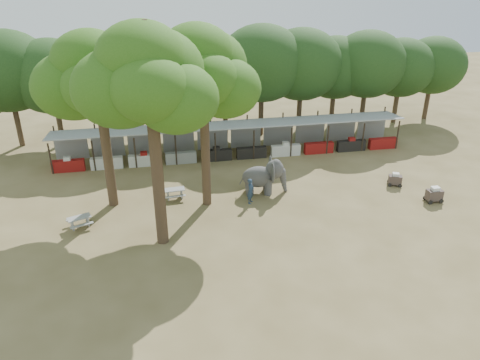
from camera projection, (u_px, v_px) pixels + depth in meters
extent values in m
plane|color=brown|center=(274.00, 250.00, 25.75)|extent=(100.00, 100.00, 0.00)
cube|color=gray|center=(232.00, 125.00, 37.05)|extent=(28.00, 2.99, 0.39)
cylinder|color=#2D2319|center=(66.00, 158.00, 34.36)|extent=(0.12, 0.12, 2.40)
cylinder|color=#2D2319|center=(71.00, 142.00, 36.66)|extent=(0.12, 0.12, 2.80)
cube|color=maroon|center=(68.00, 166.00, 34.91)|extent=(2.38, 0.50, 0.90)
cube|color=gray|center=(72.00, 147.00, 36.79)|extent=(2.52, 0.12, 2.00)
cylinder|color=#2D2319|center=(105.00, 155.00, 34.82)|extent=(0.12, 0.12, 2.40)
cylinder|color=#2D2319|center=(108.00, 140.00, 37.12)|extent=(0.12, 0.12, 2.80)
cube|color=silver|center=(107.00, 163.00, 35.37)|extent=(2.38, 0.50, 0.90)
cube|color=gray|center=(108.00, 145.00, 37.25)|extent=(2.52, 0.12, 2.00)
cylinder|color=#2D2319|center=(144.00, 152.00, 35.28)|extent=(0.12, 0.12, 2.40)
cylinder|color=#2D2319|center=(143.00, 138.00, 37.58)|extent=(0.12, 0.12, 2.80)
cube|color=silver|center=(144.00, 160.00, 35.82)|extent=(2.38, 0.50, 0.90)
cube|color=gray|center=(144.00, 142.00, 37.71)|extent=(2.52, 0.12, 2.00)
cylinder|color=#2D2319|center=(181.00, 150.00, 35.74)|extent=(0.12, 0.12, 2.40)
cylinder|color=#2D2319|center=(178.00, 135.00, 38.04)|extent=(0.12, 0.12, 2.80)
cube|color=gray|center=(181.00, 158.00, 36.28)|extent=(2.38, 0.50, 0.90)
cube|color=gray|center=(179.00, 140.00, 38.17)|extent=(2.52, 0.12, 2.00)
cylinder|color=#2D2319|center=(217.00, 147.00, 36.19)|extent=(0.12, 0.12, 2.40)
cylinder|color=#2D2319|center=(212.00, 133.00, 38.50)|extent=(0.12, 0.12, 2.80)
cube|color=black|center=(217.00, 155.00, 36.74)|extent=(2.38, 0.50, 0.90)
cube|color=gray|center=(213.00, 138.00, 38.63)|extent=(2.52, 0.12, 2.00)
cylinder|color=#2D2319|center=(252.00, 145.00, 36.65)|extent=(0.12, 0.12, 2.40)
cylinder|color=#2D2319|center=(246.00, 131.00, 38.96)|extent=(0.12, 0.12, 2.80)
cube|color=black|center=(252.00, 153.00, 37.20)|extent=(2.38, 0.50, 0.90)
cube|color=gray|center=(246.00, 136.00, 39.09)|extent=(2.52, 0.12, 2.00)
cylinder|color=#2D2319|center=(287.00, 143.00, 37.11)|extent=(0.12, 0.12, 2.40)
cylinder|color=#2D2319|center=(278.00, 129.00, 39.41)|extent=(0.12, 0.12, 2.80)
cube|color=silver|center=(286.00, 150.00, 37.66)|extent=(2.38, 0.50, 0.90)
cube|color=gray|center=(278.00, 134.00, 39.54)|extent=(2.52, 0.12, 2.00)
cylinder|color=#2D2319|center=(320.00, 140.00, 37.57)|extent=(0.12, 0.12, 2.40)
cylinder|color=#2D2319|center=(310.00, 127.00, 39.87)|extent=(0.12, 0.12, 2.80)
cube|color=maroon|center=(319.00, 148.00, 38.12)|extent=(2.38, 0.50, 0.90)
cube|color=gray|center=(310.00, 132.00, 40.00)|extent=(2.52, 0.12, 2.00)
cylinder|color=#2D2319|center=(353.00, 138.00, 38.03)|extent=(0.12, 0.12, 2.40)
cylinder|color=#2D2319|center=(341.00, 125.00, 40.33)|extent=(0.12, 0.12, 2.80)
cube|color=black|center=(351.00, 146.00, 38.58)|extent=(2.38, 0.50, 0.90)
cube|color=gray|center=(341.00, 130.00, 40.46)|extent=(2.52, 0.12, 2.00)
cylinder|color=#2D2319|center=(385.00, 136.00, 38.49)|extent=(0.12, 0.12, 2.40)
cylinder|color=#2D2319|center=(371.00, 123.00, 40.79)|extent=(0.12, 0.12, 2.80)
cube|color=maroon|center=(383.00, 143.00, 39.04)|extent=(2.38, 0.50, 0.90)
cube|color=gray|center=(371.00, 128.00, 40.92)|extent=(2.52, 0.12, 2.00)
cylinder|color=#332316|center=(105.00, 138.00, 28.47)|extent=(0.60, 0.60, 9.20)
cone|color=#332316|center=(95.00, 62.00, 26.46)|extent=(0.57, 0.57, 2.88)
ellipsoid|color=#204D0D|center=(74.00, 86.00, 27.10)|extent=(4.80, 4.80, 3.94)
ellipsoid|color=#204D0D|center=(120.00, 94.00, 26.90)|extent=(4.20, 4.20, 3.44)
ellipsoid|color=#204D0D|center=(102.00, 71.00, 27.81)|extent=(5.20, 5.20, 4.26)
ellipsoid|color=#204D0D|center=(95.00, 86.00, 25.78)|extent=(3.80, 3.80, 3.12)
ellipsoid|color=#204D0D|center=(90.00, 61.00, 26.58)|extent=(4.40, 4.40, 3.61)
cylinder|color=#332316|center=(156.00, 157.00, 24.27)|extent=(0.64, 0.64, 10.40)
cone|color=#332316|center=(147.00, 55.00, 22.00)|extent=(0.61, 0.61, 3.25)
ellipsoid|color=#204D0D|center=(121.00, 88.00, 22.72)|extent=(4.80, 4.80, 3.94)
ellipsoid|color=#204D0D|center=(176.00, 98.00, 22.53)|extent=(4.20, 4.20, 3.44)
ellipsoid|color=#204D0D|center=(153.00, 70.00, 23.43)|extent=(5.20, 5.20, 4.26)
ellipsoid|color=#204D0D|center=(150.00, 89.00, 21.40)|extent=(3.80, 3.80, 3.12)
ellipsoid|color=#204D0D|center=(141.00, 58.00, 22.20)|extent=(4.40, 4.40, 3.61)
cylinder|color=#332316|center=(205.00, 134.00, 28.48)|extent=(0.56, 0.56, 9.60)
cone|color=#332316|center=(202.00, 54.00, 26.39)|extent=(0.53, 0.53, 3.00)
ellipsoid|color=#204D0D|center=(178.00, 79.00, 27.05)|extent=(4.80, 4.80, 3.94)
ellipsoid|color=#204D0D|center=(225.00, 88.00, 26.85)|extent=(4.20, 4.20, 3.44)
ellipsoid|color=#204D0D|center=(204.00, 65.00, 27.76)|extent=(5.20, 5.20, 4.26)
ellipsoid|color=#204D0D|center=(205.00, 80.00, 25.73)|extent=(3.80, 3.80, 3.12)
ellipsoid|color=#204D0D|center=(196.00, 54.00, 26.53)|extent=(4.40, 4.40, 3.61)
cylinder|color=#332316|center=(25.00, 125.00, 39.02)|extent=(0.44, 0.44, 3.74)
ellipsoid|color=black|center=(16.00, 81.00, 37.42)|extent=(6.46, 5.95, 5.61)
cylinder|color=#332316|center=(67.00, 122.00, 39.56)|extent=(0.44, 0.44, 3.74)
ellipsoid|color=black|center=(60.00, 79.00, 37.97)|extent=(6.46, 5.95, 5.61)
cylinder|color=#332316|center=(107.00, 120.00, 40.11)|extent=(0.44, 0.44, 3.74)
ellipsoid|color=black|center=(102.00, 78.00, 38.52)|extent=(6.46, 5.95, 5.61)
cylinder|color=#332316|center=(147.00, 118.00, 40.66)|extent=(0.44, 0.44, 3.74)
ellipsoid|color=black|center=(143.00, 76.00, 39.06)|extent=(6.46, 5.95, 5.61)
cylinder|color=#332316|center=(185.00, 115.00, 41.20)|extent=(0.44, 0.44, 3.74)
ellipsoid|color=black|center=(183.00, 74.00, 39.61)|extent=(6.46, 5.95, 5.61)
cylinder|color=#332316|center=(222.00, 113.00, 41.75)|extent=(0.44, 0.44, 3.74)
ellipsoid|color=black|center=(222.00, 72.00, 40.16)|extent=(6.46, 5.95, 5.61)
cylinder|color=#332316|center=(259.00, 111.00, 42.30)|extent=(0.44, 0.44, 3.74)
ellipsoid|color=black|center=(260.00, 71.00, 40.70)|extent=(6.46, 5.95, 5.61)
cylinder|color=#332316|center=(294.00, 109.00, 42.84)|extent=(0.44, 0.44, 3.74)
ellipsoid|color=black|center=(296.00, 69.00, 41.25)|extent=(6.46, 5.95, 5.61)
cylinder|color=#332316|center=(329.00, 107.00, 43.39)|extent=(0.44, 0.44, 3.74)
ellipsoid|color=black|center=(332.00, 68.00, 41.80)|extent=(6.46, 5.95, 5.61)
cylinder|color=#332316|center=(363.00, 105.00, 43.94)|extent=(0.44, 0.44, 3.74)
ellipsoid|color=black|center=(367.00, 66.00, 42.34)|extent=(6.46, 5.95, 5.61)
cylinder|color=#332316|center=(395.00, 104.00, 44.48)|extent=(0.44, 0.44, 3.74)
ellipsoid|color=black|center=(401.00, 65.00, 42.89)|extent=(6.46, 5.95, 5.61)
cylinder|color=#332316|center=(428.00, 102.00, 45.03)|extent=(0.44, 0.44, 3.74)
ellipsoid|color=black|center=(434.00, 64.00, 43.44)|extent=(6.46, 5.95, 5.61)
ellipsoid|color=#3D3B3B|center=(259.00, 177.00, 31.49)|extent=(2.38, 1.56, 1.45)
cylinder|color=#3D3B3B|center=(250.00, 187.00, 31.38)|extent=(0.57, 0.57, 1.22)
cylinder|color=#3D3B3B|center=(249.00, 182.00, 32.00)|extent=(0.57, 0.57, 1.22)
cylinder|color=#3D3B3B|center=(268.00, 186.00, 31.46)|extent=(0.57, 0.57, 1.22)
cylinder|color=#3D3B3B|center=(267.00, 182.00, 32.08)|extent=(0.57, 0.57, 1.22)
ellipsoid|color=#3D3B3B|center=(275.00, 169.00, 31.32)|extent=(1.35, 1.14, 1.35)
ellipsoid|color=#3D3B3B|center=(273.00, 173.00, 30.71)|extent=(0.33, 1.12, 1.38)
ellipsoid|color=#3D3B3B|center=(270.00, 165.00, 31.89)|extent=(0.33, 1.12, 1.38)
cone|color=#3D3B3B|center=(284.00, 182.00, 31.77)|extent=(0.61, 0.61, 1.52)
imported|color=#26384C|center=(251.00, 191.00, 30.29)|extent=(0.66, 0.74, 1.72)
cube|color=gray|center=(79.00, 218.00, 27.66)|extent=(1.47, 1.06, 0.05)
cube|color=gray|center=(72.00, 224.00, 27.59)|extent=(0.28, 0.53, 0.62)
cube|color=gray|center=(87.00, 220.00, 28.01)|extent=(0.28, 0.53, 0.62)
cube|color=gray|center=(82.00, 225.00, 27.40)|extent=(1.33, 0.69, 0.04)
cube|color=gray|center=(78.00, 218.00, 28.15)|extent=(1.33, 0.69, 0.04)
cube|color=gray|center=(174.00, 189.00, 30.96)|extent=(1.38, 0.72, 0.05)
cube|color=gray|center=(168.00, 195.00, 31.01)|extent=(0.13, 0.54, 0.63)
cube|color=gray|center=(181.00, 193.00, 31.21)|extent=(0.13, 0.54, 0.63)
cube|color=gray|center=(176.00, 196.00, 30.65)|extent=(1.35, 0.32, 0.04)
cube|color=gray|center=(174.00, 190.00, 31.51)|extent=(1.35, 0.32, 0.04)
cube|color=#382B26|center=(434.00, 195.00, 30.58)|extent=(1.00, 0.60, 0.70)
cylinder|color=black|center=(430.00, 202.00, 30.37)|extent=(0.30, 0.06, 0.30)
cylinder|color=black|center=(442.00, 201.00, 30.51)|extent=(0.30, 0.06, 0.30)
cylinder|color=black|center=(425.00, 198.00, 30.95)|extent=(0.30, 0.06, 0.30)
cylinder|color=black|center=(436.00, 197.00, 31.09)|extent=(0.30, 0.06, 0.30)
cube|color=silver|center=(435.00, 189.00, 30.39)|extent=(0.50, 0.40, 0.25)
cube|color=#382B26|center=(395.00, 180.00, 32.76)|extent=(1.01, 0.81, 0.62)
cylinder|color=black|center=(390.00, 185.00, 32.70)|extent=(0.27, 0.15, 0.26)
cylinder|color=black|center=(400.00, 186.00, 32.58)|extent=(0.27, 0.15, 0.26)
cylinder|color=black|center=(389.00, 181.00, 33.21)|extent=(0.27, 0.15, 0.26)
cylinder|color=black|center=(399.00, 182.00, 33.09)|extent=(0.27, 0.15, 0.26)
cube|color=silver|center=(396.00, 175.00, 32.59)|extent=(0.54, 0.49, 0.22)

